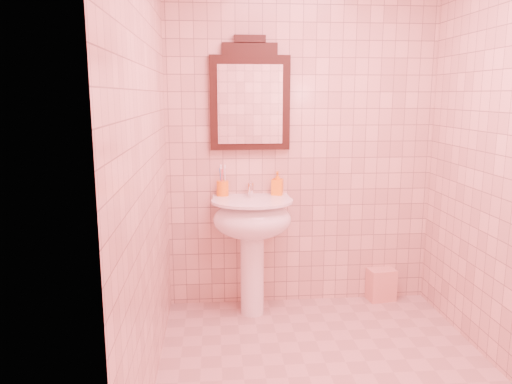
{
  "coord_description": "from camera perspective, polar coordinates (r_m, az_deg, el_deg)",
  "views": [
    {
      "loc": [
        -0.65,
        -2.58,
        1.59
      ],
      "look_at": [
        -0.39,
        0.55,
        0.98
      ],
      "focal_mm": 35.0,
      "sensor_mm": 36.0,
      "label": 1
    }
  ],
  "objects": [
    {
      "name": "faucet",
      "position": [
        3.66,
        -0.6,
        0.43
      ],
      "size": [
        0.04,
        0.16,
        0.11
      ],
      "color": "white",
      "rests_on": "pedestal_sink"
    },
    {
      "name": "pedestal_sink",
      "position": [
        3.58,
        -0.43,
        -4.04
      ],
      "size": [
        0.58,
        0.58,
        0.86
      ],
      "color": "white",
      "rests_on": "floor"
    },
    {
      "name": "back_wall",
      "position": [
        3.75,
        5.2,
        5.74
      ],
      "size": [
        2.0,
        0.02,
        2.5
      ],
      "primitive_type": "cube",
      "color": "beige",
      "rests_on": "floor"
    },
    {
      "name": "floor",
      "position": [
        3.1,
        8.51,
        -20.02
      ],
      "size": [
        2.2,
        2.2,
        0.0
      ],
      "primitive_type": "plane",
      "color": "tan",
      "rests_on": "ground"
    },
    {
      "name": "toothbrush_cup",
      "position": [
        3.67,
        -3.84,
        0.43
      ],
      "size": [
        0.09,
        0.09,
        0.21
      ],
      "rotation": [
        0.0,
        0.0,
        -0.27
      ],
      "color": "orange",
      "rests_on": "pedestal_sink"
    },
    {
      "name": "towel",
      "position": [
        4.11,
        14.12,
        -10.21
      ],
      "size": [
        0.22,
        0.17,
        0.25
      ],
      "primitive_type": "cube",
      "rotation": [
        0.0,
        0.0,
        0.15
      ],
      "color": "pink",
      "rests_on": "floor"
    },
    {
      "name": "mirror",
      "position": [
        3.66,
        -0.7,
        10.71
      ],
      "size": [
        0.58,
        0.06,
        0.81
      ],
      "color": "black",
      "rests_on": "back_wall"
    },
    {
      "name": "soap_dispenser",
      "position": [
        3.69,
        2.45,
        0.99
      ],
      "size": [
        0.1,
        0.1,
        0.18
      ],
      "primitive_type": "imported",
      "rotation": [
        0.0,
        0.0,
        -0.29
      ],
      "color": "orange",
      "rests_on": "pedestal_sink"
    }
  ]
}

